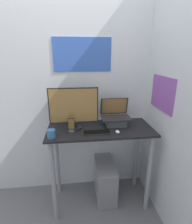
% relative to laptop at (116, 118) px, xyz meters
% --- Properties ---
extents(ground_plane, '(12.00, 12.00, 0.00)m').
position_rel_laptop_xyz_m(ground_plane, '(-0.18, -0.32, -1.01)').
color(ground_plane, slate).
extents(wall_back, '(6.00, 0.06, 2.60)m').
position_rel_laptop_xyz_m(wall_back, '(-0.18, 0.26, 0.29)').
color(wall_back, silver).
rests_on(wall_back, ground_plane).
extents(wall_side_right, '(0.06, 6.00, 2.60)m').
position_rel_laptop_xyz_m(wall_side_right, '(0.46, -0.32, 0.29)').
color(wall_side_right, silver).
rests_on(wall_side_right, ground_plane).
extents(desk, '(1.10, 0.50, 0.93)m').
position_rel_laptop_xyz_m(desk, '(-0.18, -0.07, -0.29)').
color(desk, black).
rests_on(desk, ground_plane).
extents(laptop, '(0.30, 0.23, 0.28)m').
position_rel_laptop_xyz_m(laptop, '(0.00, 0.00, 0.00)').
color(laptop, '#4C4C51').
rests_on(laptop, desk).
extents(monitor, '(0.50, 0.16, 0.43)m').
position_rel_laptop_xyz_m(monitor, '(-0.45, -0.04, 0.13)').
color(monitor, black).
rests_on(monitor, desk).
extents(keyboard, '(0.29, 0.11, 0.02)m').
position_rel_laptop_xyz_m(keyboard, '(-0.23, -0.19, -0.07)').
color(keyboard, black).
rests_on(keyboard, desk).
extents(mouse, '(0.04, 0.06, 0.03)m').
position_rel_laptop_xyz_m(mouse, '(-0.03, -0.21, -0.06)').
color(mouse, white).
rests_on(mouse, desk).
extents(cell_phone, '(0.06, 0.06, 0.15)m').
position_rel_laptop_xyz_m(cell_phone, '(-0.48, -0.12, -0.03)').
color(cell_phone, '#4C4C51').
rests_on(cell_phone, desk).
extents(computer_tower, '(0.22, 0.52, 0.44)m').
position_rel_laptop_xyz_m(computer_tower, '(-0.11, 0.01, -0.79)').
color(computer_tower, gray).
rests_on(computer_tower, ground_plane).
extents(mug, '(0.08, 0.08, 0.08)m').
position_rel_laptop_xyz_m(mug, '(-0.66, -0.24, -0.04)').
color(mug, '#336699').
rests_on(mug, desk).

